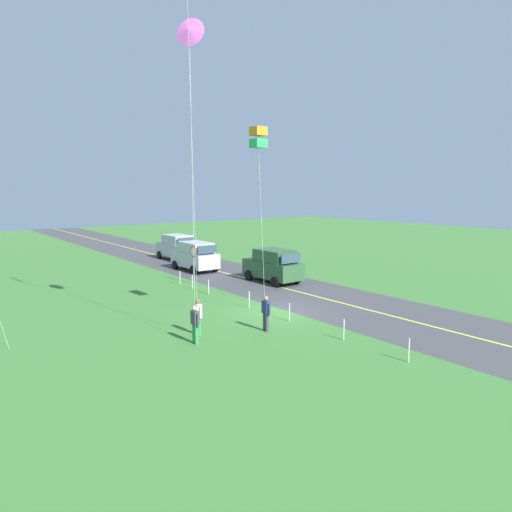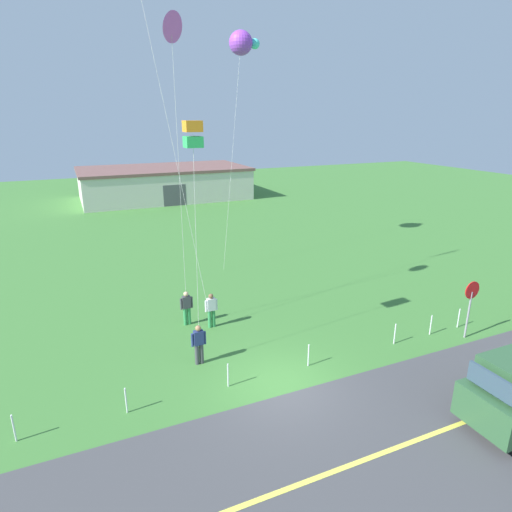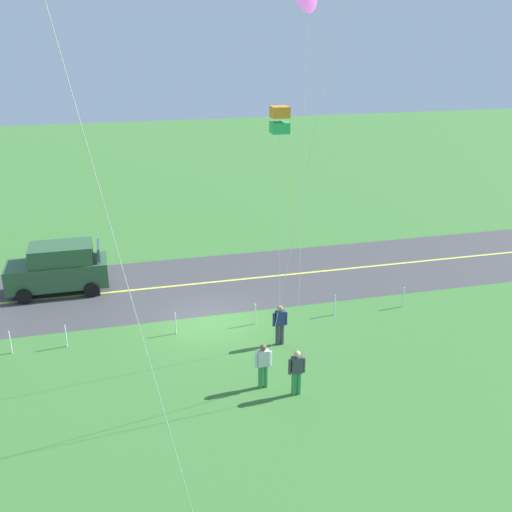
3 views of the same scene
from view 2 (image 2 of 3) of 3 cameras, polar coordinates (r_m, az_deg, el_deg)
name	(u,v)px [view 2 (image 2 of 3)]	position (r m, az deg, el deg)	size (l,w,h in m)	color
ground_plane	(281,387)	(15.81, 3.38, -16.89)	(120.00, 120.00, 0.10)	#3D7533
asphalt_road	(349,466)	(13.17, 12.20, -25.55)	(120.00, 7.00, 0.00)	#424244
road_centre_stripe	(349,466)	(13.16, 12.21, -25.53)	(120.00, 0.16, 0.00)	#E5E04C
stop_sign	(471,299)	(19.99, 26.59, -5.06)	(0.76, 0.08, 2.56)	gray
person_adult_near	(211,309)	(19.26, -5.94, -7.03)	(0.58, 0.22, 1.60)	#338C4C
person_adult_companion	(199,343)	(16.64, -7.59, -11.39)	(0.58, 0.22, 1.60)	#3F3F47
person_child_watcher	(187,307)	(19.63, -9.18, -6.67)	(0.58, 0.22, 1.60)	#338C4C
kite_blue_mid	(193,135)	(14.84, -8.38, 15.60)	(0.56, 0.57, 8.86)	silver
kite_yellow_high	(171,28)	(18.11, -11.18, 27.49)	(1.12, 0.99, 12.67)	silver
kite_green_far	(242,43)	(28.30, -1.90, 26.39)	(3.46, 3.10, 13.81)	silver
warehouse_distant	(164,183)	(50.87, -12.10, 9.48)	(18.36, 10.20, 3.50)	beige
fence_post_0	(14,428)	(15.04, -29.44, -19.26)	(0.05, 0.05, 0.90)	silver
fence_post_1	(126,400)	(14.90, -16.84, -17.85)	(0.05, 0.05, 0.90)	silver
fence_post_2	(228,375)	(15.49, -3.73, -15.49)	(0.05, 0.05, 0.90)	silver
fence_post_3	(308,355)	(16.68, 6.97, -12.93)	(0.05, 0.05, 0.90)	silver
fence_post_4	(395,334)	(18.90, 17.93, -9.80)	(0.05, 0.05, 0.90)	silver
fence_post_5	(431,325)	(20.16, 22.16, -8.47)	(0.05, 0.05, 0.90)	silver
fence_post_6	(459,318)	(21.30, 25.28, -7.46)	(0.05, 0.05, 0.90)	silver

